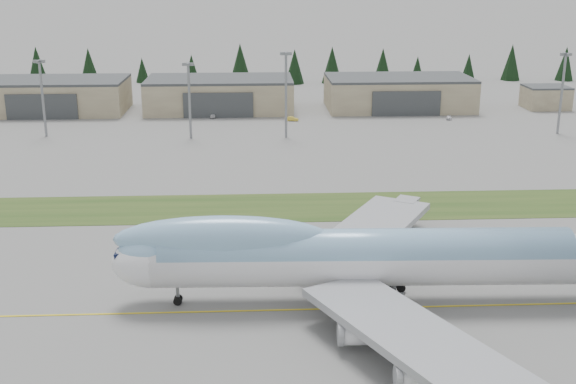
{
  "coord_description": "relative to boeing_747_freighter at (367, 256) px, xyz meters",
  "views": [
    {
      "loc": [
        -4.4,
        -89.77,
        44.54
      ],
      "look_at": [
        1.62,
        29.24,
        8.0
      ],
      "focal_mm": 45.0,
      "sensor_mm": 36.0,
      "label": 1
    }
  ],
  "objects": [
    {
      "name": "ground",
      "position": [
        -11.15,
        -1.97,
        -6.96
      ],
      "size": [
        7000.0,
        7000.0,
        0.0
      ],
      "primitive_type": "plane",
      "color": "slate",
      "rests_on": "ground"
    },
    {
      "name": "grass_strip_far",
      "position": [
        -11.15,
        43.03,
        -6.96
      ],
      "size": [
        400.0,
        18.0,
        0.08
      ],
      "primitive_type": "cube",
      "color": "#274418",
      "rests_on": "ground"
    },
    {
      "name": "taxiway_line_main",
      "position": [
        -11.15,
        -1.97,
        -6.96
      ],
      "size": [
        400.0,
        0.4,
        0.02
      ],
      "primitive_type": "cube",
      "color": "gold",
      "rests_on": "ground"
    },
    {
      "name": "boeing_747_freighter",
      "position": [
        0.0,
        0.0,
        0.0
      ],
      "size": [
        79.71,
        69.23,
        21.12
      ],
      "rotation": [
        0.0,
        0.0,
        -0.03
      ],
      "color": "silver",
      "rests_on": "ground"
    },
    {
      "name": "hangar_left",
      "position": [
        -81.15,
        147.92,
        -1.58
      ],
      "size": [
        48.0,
        26.6,
        10.8
      ],
      "color": "gray",
      "rests_on": "ground"
    },
    {
      "name": "hangar_center",
      "position": [
        -26.15,
        147.92,
        -1.58
      ],
      "size": [
        48.0,
        26.6,
        10.8
      ],
      "color": "gray",
      "rests_on": "ground"
    },
    {
      "name": "hangar_right",
      "position": [
        33.85,
        147.92,
        -1.58
      ],
      "size": [
        48.0,
        26.6,
        10.8
      ],
      "color": "gray",
      "rests_on": "ground"
    },
    {
      "name": "control_shed",
      "position": [
        83.85,
        146.03,
        -3.16
      ],
      "size": [
        14.0,
        12.0,
        7.6
      ],
      "color": "gray",
      "rests_on": "ground"
    },
    {
      "name": "floodlight_masts",
      "position": [
        -9.18,
        107.15,
        8.59
      ],
      "size": [
        148.62,
        7.97,
        23.56
      ],
      "color": "gray",
      "rests_on": "ground"
    },
    {
      "name": "service_vehicle_a",
      "position": [
        -27.94,
        134.75,
        -6.96
      ],
      "size": [
        1.8,
        4.07,
        1.36
      ],
      "primitive_type": "imported",
      "rotation": [
        0.0,
        0.0,
        -0.05
      ],
      "color": "silver",
      "rests_on": "ground"
    },
    {
      "name": "service_vehicle_b",
      "position": [
        -3.17,
        128.64,
        -6.96
      ],
      "size": [
        4.22,
        2.26,
        1.32
      ],
      "primitive_type": "imported",
      "rotation": [
        0.0,
        0.0,
        1.35
      ],
      "color": "gold",
      "rests_on": "ground"
    },
    {
      "name": "service_vehicle_c",
      "position": [
        46.23,
        128.49,
        -6.96
      ],
      "size": [
        2.64,
        4.09,
        1.1
      ],
      "primitive_type": "imported",
      "rotation": [
        0.0,
        0.0,
        -0.31
      ],
      "color": "silver",
      "rests_on": "ground"
    },
    {
      "name": "conifer_belt",
      "position": [
        -14.35,
        209.67,
        0.21
      ],
      "size": [
        264.55,
        16.31,
        16.53
      ],
      "color": "black",
      "rests_on": "ground"
    }
  ]
}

